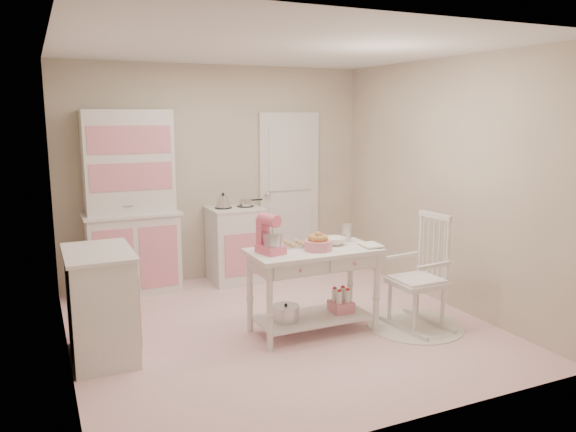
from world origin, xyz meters
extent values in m
plane|color=pink|center=(0.00, 0.00, 0.00)|extent=(3.80, 3.80, 0.00)
cube|color=white|center=(0.00, 0.00, 2.60)|extent=(3.80, 3.80, 0.04)
cube|color=beige|center=(0.00, 1.90, 1.30)|extent=(3.80, 0.04, 2.60)
cube|color=beige|center=(0.00, -1.90, 1.30)|extent=(3.80, 0.04, 2.60)
cube|color=beige|center=(-1.90, 0.00, 1.30)|extent=(0.04, 3.80, 2.60)
cube|color=beige|center=(1.90, 0.00, 1.30)|extent=(0.04, 3.80, 2.60)
cube|color=silver|center=(0.95, 1.87, 1.02)|extent=(0.82, 0.05, 2.04)
cube|color=silver|center=(-1.09, 1.66, 1.04)|extent=(1.06, 0.50, 2.08)
cube|color=silver|center=(0.11, 1.61, 0.46)|extent=(0.62, 0.57, 0.92)
cube|color=silver|center=(-1.63, 0.01, 0.46)|extent=(0.54, 0.84, 0.92)
cylinder|color=white|center=(1.19, -0.54, 0.01)|extent=(0.92, 0.92, 0.01)
cube|color=silver|center=(1.19, -0.54, 0.55)|extent=(0.56, 0.77, 1.10)
cube|color=silver|center=(0.23, -0.24, 0.40)|extent=(1.20, 0.60, 0.80)
cube|color=#E7617F|center=(-0.19, -0.22, 0.97)|extent=(0.27, 0.32, 0.34)
cube|color=silver|center=(0.08, -0.06, 0.81)|extent=(0.34, 0.24, 0.02)
cylinder|color=pink|center=(0.25, -0.29, 0.85)|extent=(0.25, 0.25, 0.09)
imported|color=white|center=(0.49, -0.16, 0.84)|extent=(0.22, 0.22, 0.07)
cylinder|color=silver|center=(0.67, -0.08, 0.89)|extent=(0.10, 0.10, 0.17)
imported|color=white|center=(0.68, -0.36, 0.81)|extent=(0.19, 0.25, 0.02)
camera|label=1|loc=(-2.06, -4.70, 2.03)|focal=35.00mm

